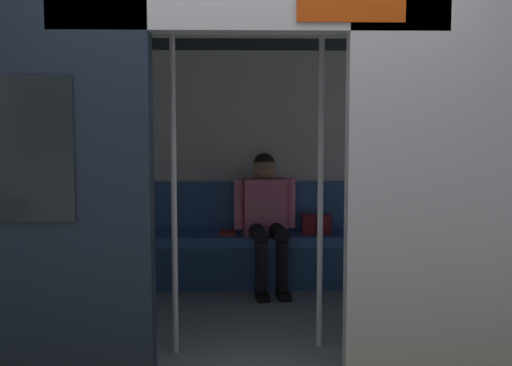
# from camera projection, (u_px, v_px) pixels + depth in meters

# --- Properties ---
(train_car) EXTENTS (6.40, 2.61, 2.25)m
(train_car) POSITION_uv_depth(u_px,v_px,m) (237.00, 120.00, 4.37)
(train_car) COLOR silver
(train_car) RESTS_ON ground_plane
(bench_seat) EXTENTS (2.65, 0.44, 0.47)m
(bench_seat) POSITION_uv_depth(u_px,v_px,m) (246.00, 247.00, 5.42)
(bench_seat) COLOR #38609E
(bench_seat) RESTS_ON ground_plane
(person_seated) EXTENTS (0.55, 0.70, 1.20)m
(person_seated) POSITION_uv_depth(u_px,v_px,m) (266.00, 212.00, 5.34)
(person_seated) COLOR pink
(person_seated) RESTS_ON ground_plane
(handbag) EXTENTS (0.26, 0.15, 0.17)m
(handbag) POSITION_uv_depth(u_px,v_px,m) (316.00, 224.00, 5.48)
(handbag) COLOR maroon
(handbag) RESTS_ON bench_seat
(book) EXTENTS (0.15, 0.22, 0.03)m
(book) POSITION_uv_depth(u_px,v_px,m) (227.00, 233.00, 5.44)
(book) COLOR #B22D2D
(book) RESTS_ON bench_seat
(grab_pole_door) EXTENTS (0.04, 0.04, 2.11)m
(grab_pole_door) POSITION_uv_depth(u_px,v_px,m) (174.00, 188.00, 3.76)
(grab_pole_door) COLOR silver
(grab_pole_door) RESTS_ON ground_plane
(grab_pole_far) EXTENTS (0.04, 0.04, 2.11)m
(grab_pole_far) POSITION_uv_depth(u_px,v_px,m) (320.00, 186.00, 3.87)
(grab_pole_far) COLOR silver
(grab_pole_far) RESTS_ON ground_plane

